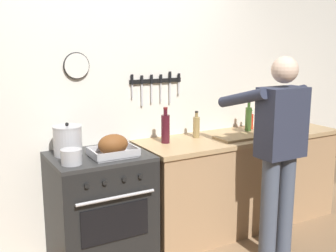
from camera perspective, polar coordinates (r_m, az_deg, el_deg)
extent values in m
cube|color=white|center=(3.63, -8.47, 4.00)|extent=(6.00, 0.10, 2.60)
cube|color=black|center=(3.74, -1.70, 6.23)|extent=(0.52, 0.02, 0.04)
cube|color=silver|center=(3.64, -4.94, 4.78)|extent=(0.01, 0.00, 0.12)
cube|color=black|center=(3.63, -4.97, 6.40)|extent=(0.02, 0.02, 0.09)
cube|color=silver|center=(3.68, -3.58, 4.28)|extent=(0.02, 0.00, 0.20)
cube|color=black|center=(3.67, -3.61, 6.38)|extent=(0.02, 0.02, 0.08)
cube|color=silver|center=(3.73, -2.27, 4.54)|extent=(0.02, 0.00, 0.18)
cube|color=black|center=(3.71, -2.28, 6.48)|extent=(0.02, 0.02, 0.08)
cube|color=silver|center=(3.77, -0.98, 4.63)|extent=(0.01, 0.00, 0.17)
cube|color=black|center=(3.76, -0.99, 6.53)|extent=(0.02, 0.02, 0.08)
cube|color=silver|center=(3.82, 0.28, 4.61)|extent=(0.02, 0.00, 0.19)
cube|color=black|center=(3.80, 0.28, 6.76)|extent=(0.02, 0.02, 0.10)
cube|color=silver|center=(3.86, 1.51, 5.24)|extent=(0.02, 0.00, 0.11)
cube|color=black|center=(3.85, 1.51, 6.67)|extent=(0.02, 0.02, 0.08)
cylinder|color=white|center=(3.45, -12.48, 8.10)|extent=(0.20, 0.02, 0.20)
torus|color=black|center=(3.45, -12.48, 8.10)|extent=(0.22, 0.02, 0.22)
cube|color=tan|center=(4.13, 9.68, -7.55)|extent=(2.00, 0.62, 0.86)
cube|color=tan|center=(4.00, 9.90, -1.45)|extent=(2.03, 0.65, 0.04)
cube|color=black|center=(3.45, -9.28, -11.34)|extent=(0.76, 0.62, 0.87)
cube|color=black|center=(3.18, -7.23, -13.10)|extent=(0.53, 0.01, 0.28)
cube|color=#2D2D2D|center=(3.30, -9.54, -4.14)|extent=(0.76, 0.62, 0.03)
cylinder|color=black|center=(2.98, -11.11, -8.07)|extent=(0.04, 0.02, 0.04)
cylinder|color=black|center=(3.02, -8.71, -7.70)|extent=(0.04, 0.02, 0.04)
cylinder|color=black|center=(3.08, -6.05, -7.28)|extent=(0.04, 0.02, 0.04)
cylinder|color=black|center=(3.13, -3.80, -6.91)|extent=(0.04, 0.02, 0.04)
cylinder|color=silver|center=(3.07, -7.12, -9.74)|extent=(0.61, 0.02, 0.02)
cylinder|color=#4C566B|center=(3.55, 13.71, -10.99)|extent=(0.14, 0.14, 0.86)
cylinder|color=#4C566B|center=(3.66, 15.80, -10.35)|extent=(0.14, 0.14, 0.86)
cube|color=#2D3347|center=(3.40, 15.39, 0.47)|extent=(0.38, 0.22, 0.56)
sphere|color=beige|center=(3.35, 15.78, 7.45)|extent=(0.21, 0.21, 0.21)
cylinder|color=#2D3347|center=(3.41, 10.16, 3.80)|extent=(0.09, 0.55, 0.22)
cylinder|color=#2D3347|center=(3.69, 15.20, 4.17)|extent=(0.09, 0.55, 0.22)
cube|color=#B7B7BC|center=(3.24, -7.53, -4.04)|extent=(0.34, 0.25, 0.01)
cube|color=#B7B7BC|center=(3.11, -6.67, -3.99)|extent=(0.34, 0.01, 0.05)
cube|color=#B7B7BC|center=(3.34, -8.36, -2.97)|extent=(0.34, 0.01, 0.05)
cube|color=#B7B7BC|center=(3.17, -10.39, -3.84)|extent=(0.01, 0.25, 0.05)
cube|color=#B7B7BC|center=(3.29, -4.80, -3.10)|extent=(0.01, 0.25, 0.05)
ellipsoid|color=brown|center=(3.21, -7.57, -2.55)|extent=(0.24, 0.17, 0.16)
cylinder|color=#B7B7BC|center=(3.31, -13.62, -2.06)|extent=(0.22, 0.22, 0.22)
cylinder|color=#B2B2B7|center=(3.28, -13.72, -0.10)|extent=(0.22, 0.22, 0.01)
sphere|color=black|center=(3.28, -13.73, 0.24)|extent=(0.03, 0.03, 0.03)
cylinder|color=#B7B7BC|center=(3.07, -13.14, -4.14)|extent=(0.15, 0.15, 0.11)
cube|color=tan|center=(3.83, 9.31, -1.56)|extent=(0.36, 0.24, 0.02)
cylinder|color=#385623|center=(4.16, 11.00, 0.93)|extent=(0.06, 0.06, 0.23)
cylinder|color=#385623|center=(4.13, 11.07, 2.86)|extent=(0.03, 0.03, 0.05)
cylinder|color=black|center=(4.13, 11.09, 3.31)|extent=(0.03, 0.03, 0.01)
cylinder|color=#47141E|center=(3.59, -0.35, -0.42)|extent=(0.07, 0.07, 0.25)
cylinder|color=#47141E|center=(3.57, -0.35, 1.94)|extent=(0.03, 0.03, 0.05)
cylinder|color=maroon|center=(3.56, -0.36, 2.48)|extent=(0.04, 0.04, 0.01)
cylinder|color=#997F4C|center=(3.81, 3.92, -0.18)|extent=(0.06, 0.06, 0.19)
cylinder|color=#997F4C|center=(3.79, 3.94, 1.54)|extent=(0.03, 0.03, 0.04)
cylinder|color=black|center=(3.78, 3.95, 1.96)|extent=(0.03, 0.03, 0.01)
cylinder|color=red|center=(4.26, 11.30, 0.60)|extent=(0.05, 0.05, 0.15)
cylinder|color=red|center=(4.24, 11.35, 1.83)|extent=(0.02, 0.02, 0.03)
cylinder|color=#197219|center=(4.24, 11.37, 2.14)|extent=(0.03, 0.03, 0.01)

